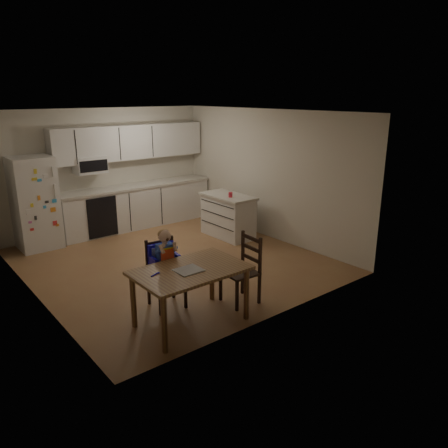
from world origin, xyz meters
The scene contains 10 objects.
room centered at (0.00, 0.48, 1.25)m, with size 4.52×5.01×2.51m.
refrigerator centered at (-1.55, 2.15, 0.85)m, with size 0.72×0.70×1.70m, color silver.
kitchen_run centered at (0.50, 2.24, 0.88)m, with size 3.37×0.62×2.15m.
kitchen_island centered at (1.62, 0.44, 0.43)m, with size 0.61×1.16×0.85m.
red_cup centered at (1.53, 0.26, 0.90)m, with size 0.08×0.08×0.10m, color red.
dining_table centered at (-0.95, -1.96, 0.63)m, with size 1.36×0.88×0.73m.
napkin centered at (-1.00, -2.00, 0.74)m, with size 0.31×0.27×0.01m, color #A5A5A9.
toddler_spoon centered at (-1.39, -1.86, 0.74)m, with size 0.02×0.02×0.12m, color #1710C8.
chair_booster centered at (-0.94, -1.35, 0.66)m, with size 0.45×0.45×1.09m.
chair_side centered at (0.00, -1.92, 0.54)m, with size 0.45×0.45×0.95m.
Camera 1 is at (-3.72, -6.05, 2.78)m, focal length 35.00 mm.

